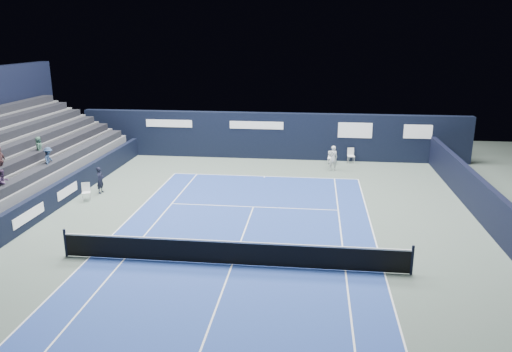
{
  "coord_description": "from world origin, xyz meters",
  "views": [
    {
      "loc": [
        2.83,
        -16.5,
        8.18
      ],
      "look_at": [
        0.01,
        7.4,
        1.3
      ],
      "focal_mm": 35.0,
      "sensor_mm": 36.0,
      "label": 1
    }
  ],
  "objects": [
    {
      "name": "tennis_net",
      "position": [
        0.0,
        0.0,
        0.51
      ],
      "size": [
        12.9,
        0.1,
        1.1
      ],
      "color": "black",
      "rests_on": "ground"
    },
    {
      "name": "court_markings",
      "position": [
        0.0,
        0.0,
        0.01
      ],
      "size": [
        11.03,
        23.83,
        0.0
      ],
      "color": "white",
      "rests_on": "court_surface"
    },
    {
      "name": "enclosure_wall_right",
      "position": [
        10.5,
        6.0,
        0.9
      ],
      "size": [
        0.3,
        22.0,
        1.8
      ],
      "primitive_type": "cube",
      "color": "black",
      "rests_on": "ground"
    },
    {
      "name": "spectator_stand",
      "position": [
        -13.27,
        6.99,
        1.95
      ],
      "size": [
        6.0,
        18.0,
        6.4
      ],
      "color": "#4F4F52",
      "rests_on": "ground"
    },
    {
      "name": "court_surface",
      "position": [
        0.0,
        0.0,
        0.0
      ],
      "size": [
        10.97,
        23.77,
        0.01
      ],
      "primitive_type": "cube",
      "color": "navy",
      "rests_on": "ground"
    },
    {
      "name": "tennis_player",
      "position": [
        4.04,
        13.77,
        0.79
      ],
      "size": [
        0.64,
        0.86,
        1.57
      ],
      "color": "silver",
      "rests_on": "ground"
    },
    {
      "name": "back_sponsor_wall",
      "position": [
        0.01,
        16.5,
        1.55
      ],
      "size": [
        26.0,
        0.63,
        3.1
      ],
      "color": "black",
      "rests_on": "ground"
    },
    {
      "name": "folding_chair_back_b",
      "position": [
        5.29,
        15.85,
        0.56
      ],
      "size": [
        0.5,
        0.49,
        0.98
      ],
      "rotation": [
        0.0,
        0.0,
        0.17
      ],
      "color": "silver",
      "rests_on": "ground"
    },
    {
      "name": "line_judge",
      "position": [
        -8.35,
        7.7,
        0.71
      ],
      "size": [
        0.4,
        0.55,
        1.42
      ],
      "primitive_type": "imported",
      "rotation": [
        0.0,
        0.0,
        1.46
      ],
      "color": "black",
      "rests_on": "ground"
    },
    {
      "name": "side_barrier_left",
      "position": [
        -9.5,
        5.97,
        0.6
      ],
      "size": [
        0.33,
        22.0,
        1.2
      ],
      "color": "black",
      "rests_on": "ground"
    },
    {
      "name": "line_judge_chair",
      "position": [
        -8.57,
        6.43,
        0.52
      ],
      "size": [
        0.52,
        0.51,
        0.92
      ],
      "rotation": [
        0.0,
        0.0,
        0.38
      ],
      "color": "white",
      "rests_on": "ground"
    },
    {
      "name": "folding_chair_back_a",
      "position": [
        3.97,
        15.41,
        0.47
      ],
      "size": [
        0.41,
        0.4,
        0.83
      ],
      "rotation": [
        0.0,
        0.0,
        -0.14
      ],
      "color": "white",
      "rests_on": "ground"
    },
    {
      "name": "ground",
      "position": [
        0.0,
        2.0,
        0.0
      ],
      "size": [
        48.0,
        48.0,
        0.0
      ],
      "primitive_type": "plane",
      "color": "#4D5B51",
      "rests_on": "ground"
    }
  ]
}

